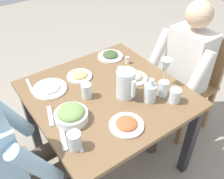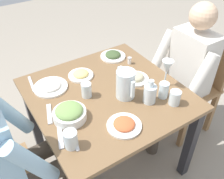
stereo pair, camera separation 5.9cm
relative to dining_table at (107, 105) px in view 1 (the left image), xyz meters
name	(u,v)px [view 1 (the left image)]	position (x,y,z in m)	size (l,w,h in m)	color
ground_plane	(108,158)	(0.00, 0.00, -0.60)	(8.00, 8.00, 0.00)	gray
dining_table	(107,105)	(0.00, 0.00, 0.00)	(0.96, 0.96, 0.71)	brown
chair_far	(193,77)	(0.05, 0.85, -0.10)	(0.40, 0.40, 0.89)	#997047
diner_near	(17,154)	(0.09, -0.64, 0.05)	(0.48, 0.53, 1.18)	#9EC6E0
diner_far	(179,71)	(0.05, 0.64, 0.05)	(0.48, 0.53, 1.18)	silver
water_pitcher	(126,84)	(0.10, 0.08, 0.20)	(0.16, 0.12, 0.19)	silver
salad_bowl	(71,115)	(0.09, -0.31, 0.15)	(0.19, 0.19, 0.09)	white
plate_rice_curry	(127,124)	(0.31, -0.08, 0.12)	(0.20, 0.20, 0.04)	white
plate_dolmas	(110,55)	(-0.35, 0.27, 0.12)	(0.20, 0.20, 0.05)	white
plate_fries	(79,75)	(-0.25, -0.06, 0.12)	(0.18, 0.18, 0.04)	white
plate_beans	(135,77)	(-0.01, 0.24, 0.13)	(0.18, 0.18, 0.05)	white
plate_yoghurt	(50,88)	(-0.24, -0.29, 0.12)	(0.23, 0.23, 0.04)	white
water_glass_near_left	(87,91)	(-0.04, -0.13, 0.16)	(0.07, 0.07, 0.10)	silver
water_glass_near_right	(175,96)	(0.32, 0.29, 0.16)	(0.07, 0.07, 0.10)	silver
water_glass_by_pitcher	(163,89)	(0.23, 0.28, 0.16)	(0.06, 0.06, 0.11)	silver
water_glass_far_right	(75,141)	(0.27, -0.39, 0.16)	(0.07, 0.07, 0.10)	silver
wine_glass	(166,67)	(0.15, 0.37, 0.25)	(0.08, 0.08, 0.20)	silver
oil_carafe	(150,93)	(0.22, 0.18, 0.16)	(0.08, 0.08, 0.16)	silver
salt_shaker	(127,60)	(-0.20, 0.33, 0.14)	(0.03, 0.03, 0.05)	white
fork_near	(63,138)	(0.19, -0.41, 0.11)	(0.17, 0.03, 0.01)	silver
knife_near	(30,86)	(-0.35, -0.39, 0.11)	(0.18, 0.02, 0.01)	silver
fork_far	(50,116)	(-0.01, -0.40, 0.11)	(0.17, 0.03, 0.01)	silver
knife_far	(78,139)	(0.24, -0.35, 0.11)	(0.18, 0.02, 0.01)	silver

